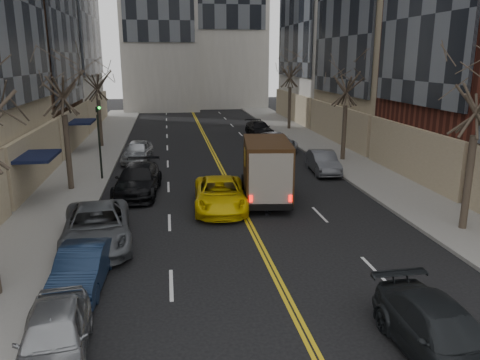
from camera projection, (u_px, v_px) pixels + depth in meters
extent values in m
cube|color=slate|center=(88.00, 162.00, 32.50)|extent=(4.00, 66.00, 0.15)
cube|color=slate|center=(335.00, 154.00, 35.18)|extent=(4.00, 66.00, 0.15)
cube|color=black|center=(34.00, 156.00, 23.16)|extent=(2.00, 3.00, 0.15)
cube|color=black|center=(18.00, 178.00, 23.29)|extent=(0.20, 3.00, 2.50)
cube|color=black|center=(80.00, 122.00, 35.58)|extent=(2.00, 3.00, 0.15)
cube|color=black|center=(69.00, 136.00, 35.71)|extent=(0.20, 3.00, 2.50)
cylinder|color=#382D23|center=(68.00, 152.00, 25.31)|extent=(0.30, 0.30, 4.05)
cylinder|color=#382D23|center=(100.00, 123.00, 37.77)|extent=(0.30, 0.30, 3.69)
cylinder|color=#382D23|center=(468.00, 183.00, 19.34)|extent=(0.30, 0.30, 3.96)
cylinder|color=#382D23|center=(344.00, 133.00, 32.74)|extent=(0.30, 0.30, 3.78)
cylinder|color=#382D23|center=(289.00, 108.00, 47.03)|extent=(0.30, 0.30, 4.14)
cylinder|color=black|center=(100.00, 147.00, 27.46)|extent=(0.12, 0.12, 3.80)
imported|color=black|center=(97.00, 107.00, 26.86)|extent=(0.15, 0.18, 0.90)
sphere|color=#0CE526|center=(99.00, 108.00, 26.80)|extent=(0.14, 0.14, 0.14)
cube|color=black|center=(266.00, 190.00, 24.15)|extent=(2.73, 6.02, 0.27)
cube|color=black|center=(263.00, 164.00, 25.98)|extent=(2.31, 1.81, 1.91)
cube|color=black|center=(267.00, 168.00, 23.34)|extent=(2.73, 4.69, 2.72)
cube|color=black|center=(270.00, 207.00, 21.45)|extent=(2.09, 0.43, 0.27)
cube|color=red|center=(251.00, 199.00, 21.31)|extent=(0.17, 0.08, 0.32)
cube|color=red|center=(290.00, 199.00, 21.35)|extent=(0.17, 0.08, 0.32)
cube|color=gold|center=(245.00, 157.00, 23.21)|extent=(0.14, 0.81, 0.82)
cube|color=gold|center=(289.00, 157.00, 23.27)|extent=(0.14, 0.81, 0.82)
cylinder|color=black|center=(244.00, 182.00, 25.99)|extent=(0.36, 0.90, 0.87)
cylinder|color=black|center=(282.00, 182.00, 26.04)|extent=(0.36, 0.90, 0.87)
cylinder|color=black|center=(246.00, 200.00, 22.65)|extent=(0.36, 0.90, 0.87)
cylinder|color=black|center=(290.00, 200.00, 22.70)|extent=(0.36, 0.90, 0.87)
imported|color=black|center=(443.00, 335.00, 11.25)|extent=(2.00, 4.74, 1.37)
cube|color=black|center=(430.00, 301.00, 11.76)|extent=(0.13, 0.04, 0.09)
cube|color=blue|center=(430.00, 301.00, 11.73)|extent=(0.10, 0.01, 0.06)
imported|color=#E2C009|center=(220.00, 194.00, 22.64)|extent=(2.76, 5.40, 1.46)
imported|color=black|center=(268.00, 194.00, 21.79)|extent=(0.72, 0.84, 1.94)
imported|color=#999CA0|center=(54.00, 336.00, 11.19)|extent=(2.06, 4.22, 1.39)
imported|color=#101D33|center=(82.00, 268.00, 14.91)|extent=(1.60, 4.07, 1.32)
imported|color=#4F5257|center=(97.00, 227.00, 18.22)|extent=(3.14, 5.78, 1.54)
imported|color=black|center=(138.00, 180.00, 25.08)|extent=(2.66, 5.57, 1.57)
imported|color=#A9ADB1|center=(138.00, 151.00, 32.94)|extent=(2.31, 4.57, 1.49)
imported|color=#4C4E54|center=(323.00, 162.00, 29.76)|extent=(1.81, 4.32, 1.39)
imported|color=#A3A5AB|center=(276.00, 141.00, 37.22)|extent=(2.89, 5.13, 1.35)
imported|color=black|center=(259.00, 129.00, 43.92)|extent=(2.31, 4.74, 1.33)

